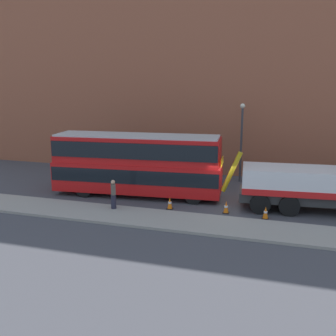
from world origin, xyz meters
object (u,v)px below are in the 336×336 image
at_px(pedestrian_onlooker, 113,195).
at_px(street_lamp, 241,136).
at_px(traffic_cone_near_bus, 170,203).
at_px(traffic_cone_near_truck, 266,213).
at_px(double_decker_bus, 137,162).
at_px(recovery_tow_truck, 329,183).
at_px(traffic_cone_midway, 226,207).

distance_m(pedestrian_onlooker, street_lamp, 11.22).
bearing_deg(traffic_cone_near_bus, street_lamp, 67.21).
xyz_separation_m(traffic_cone_near_truck, street_lamp, (-2.28, 7.78, 3.13)).
distance_m(double_decker_bus, pedestrian_onlooker, 3.55).
bearing_deg(double_decker_bus, traffic_cone_near_bus, -40.99).
bearing_deg(pedestrian_onlooker, street_lamp, 27.17).
distance_m(recovery_tow_truck, traffic_cone_near_truck, 4.22).
distance_m(traffic_cone_near_bus, traffic_cone_near_truck, 5.52).
height_order(recovery_tow_truck, double_decker_bus, double_decker_bus).
distance_m(double_decker_bus, traffic_cone_near_truck, 8.85).
bearing_deg(traffic_cone_near_bus, recovery_tow_truck, 13.42).
relative_size(double_decker_bus, street_lamp, 1.92).
height_order(recovery_tow_truck, traffic_cone_near_truck, recovery_tow_truck).
bearing_deg(street_lamp, traffic_cone_near_bus, -112.79).
xyz_separation_m(recovery_tow_truck, traffic_cone_near_truck, (-3.32, -2.19, -1.42)).
bearing_deg(pedestrian_onlooker, traffic_cone_near_truck, -19.96).
distance_m(double_decker_bus, traffic_cone_midway, 6.69).
xyz_separation_m(traffic_cone_near_bus, street_lamp, (3.24, 7.70, 3.13)).
bearing_deg(recovery_tow_truck, traffic_cone_near_bus, -171.61).
bearing_deg(street_lamp, recovery_tow_truck, -44.97).
bearing_deg(street_lamp, traffic_cone_midway, -89.51).
xyz_separation_m(double_decker_bus, traffic_cone_midway, (6.15, -1.83, -1.89)).
xyz_separation_m(traffic_cone_midway, traffic_cone_near_truck, (2.22, -0.32, 0.00)).
bearing_deg(traffic_cone_near_truck, traffic_cone_midway, 171.82).
relative_size(double_decker_bus, traffic_cone_near_truck, 15.53).
bearing_deg(recovery_tow_truck, traffic_cone_midway, -166.40).
height_order(traffic_cone_near_truck, street_lamp, street_lamp).
xyz_separation_m(pedestrian_onlooker, street_lamp, (6.29, 8.96, 2.49)).
xyz_separation_m(double_decker_bus, pedestrian_onlooker, (-0.20, -3.32, -1.25)).
xyz_separation_m(double_decker_bus, traffic_cone_near_bus, (2.85, -2.07, -1.89)).
bearing_deg(traffic_cone_near_bus, traffic_cone_midway, 4.19).
distance_m(recovery_tow_truck, traffic_cone_near_bus, 9.20).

